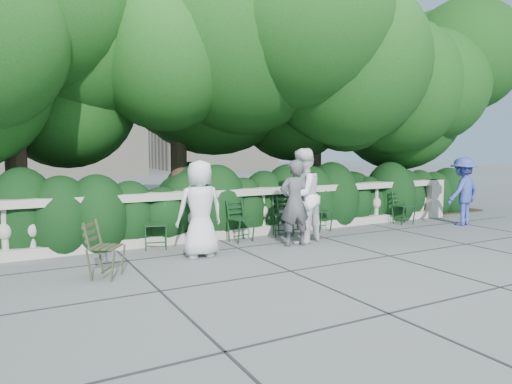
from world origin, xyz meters
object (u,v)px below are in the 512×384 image
chair_b (246,243)px  chair_d (325,232)px  chair_a (156,251)px  person_casual_man (302,196)px  person_older_blue (463,191)px  chair_c (284,237)px  person_businessman (200,209)px  chair_e (293,237)px  chair_weathered (117,278)px  chair_f (407,225)px  person_woman_grey (294,203)px

chair_b → chair_d: (2.03, 0.14, 0.00)m
chair_a → chair_b: bearing=10.5°
chair_d → person_casual_man: (-1.06, -0.64, 0.92)m
chair_d → person_older_blue: bearing=-24.8°
chair_c → person_older_blue: person_older_blue is taller
chair_b → chair_c: same height
chair_d → person_businessman: bearing=-178.3°
chair_a → chair_b: same height
chair_d → person_casual_man: size_ratio=0.46×
chair_e → person_casual_man: bearing=-103.3°
chair_weathered → chair_d: bearing=-38.7°
chair_e → person_older_blue: size_ratio=0.52×
chair_b → chair_weathered: 3.02m
chair_e → chair_f: (3.22, -0.07, 0.00)m
chair_d → chair_f: 2.32m
chair_e → chair_f: bearing=1.2°
person_businessman → person_older_blue: person_businessman is taller
chair_b → chair_weathered: (-2.73, -1.30, 0.00)m
chair_a → chair_b: size_ratio=1.00×
chair_f → person_woman_grey: person_woman_grey is taller
chair_e → chair_weathered: size_ratio=1.00×
person_casual_man → person_older_blue: person_casual_man is taller
person_casual_man → person_older_blue: size_ratio=1.13×
person_casual_man → person_businessman: bearing=-20.1°
chair_b → chair_e: size_ratio=1.00×
chair_b → person_businessman: (-1.19, -0.64, 0.82)m
chair_d → chair_c: bearing=170.9°
chair_b → person_businessman: 1.58m
chair_a → person_older_blue: 7.32m
chair_weathered → person_older_blue: person_older_blue is taller
chair_b → chair_a: bearing=164.3°
chair_f → chair_weathered: bearing=-166.8°
chair_a → chair_e: bearing=12.8°
person_woman_grey → person_casual_man: 0.36m
chair_a → chair_f: size_ratio=1.00×
chair_e → chair_a: bearing=-179.9°
chair_c → chair_weathered: 3.93m
chair_a → person_casual_man: bearing=1.8°
chair_c → person_woman_grey: (-0.27, -0.77, 0.81)m
chair_b → person_casual_man: (0.98, -0.50, 0.92)m
chair_e → person_woman_grey: bearing=-119.7°
chair_a → chair_d: 3.77m
chair_weathered → person_casual_man: (3.70, 0.80, 0.92)m
chair_weathered → person_casual_man: 3.90m
chair_c → chair_d: size_ratio=1.00×
chair_d → chair_f: same height
chair_e → person_casual_man: (-0.15, -0.52, 0.92)m
chair_e → person_businessman: (-2.31, -0.66, 0.82)m
chair_f → person_businessman: 5.63m
chair_a → chair_e: size_ratio=1.00×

